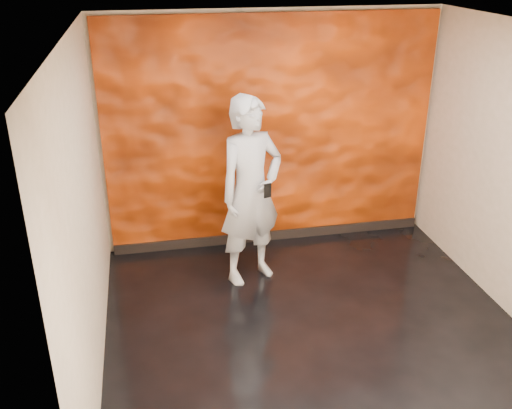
# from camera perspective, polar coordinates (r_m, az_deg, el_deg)

# --- Properties ---
(room) EXTENTS (4.02, 4.02, 2.81)m
(room) POSITION_cam_1_polar(r_m,az_deg,el_deg) (4.99, 6.63, 0.61)
(room) COLOR black
(room) RESTS_ON ground
(feature_wall) EXTENTS (3.90, 0.06, 2.75)m
(feature_wall) POSITION_cam_1_polar(r_m,az_deg,el_deg) (6.77, 1.59, 7.02)
(feature_wall) COLOR #EA4806
(feature_wall) RESTS_ON ground
(baseboard) EXTENTS (3.90, 0.04, 0.12)m
(baseboard) POSITION_cam_1_polar(r_m,az_deg,el_deg) (7.24, 1.54, -3.09)
(baseboard) COLOR black
(baseboard) RESTS_ON ground
(man) EXTENTS (0.89, 0.75, 2.07)m
(man) POSITION_cam_1_polar(r_m,az_deg,el_deg) (6.03, -0.51, 1.29)
(man) COLOR #91949F
(man) RESTS_ON ground
(phone) EXTENTS (0.08, 0.04, 0.15)m
(phone) POSITION_cam_1_polar(r_m,az_deg,el_deg) (5.76, 1.17, 1.40)
(phone) COLOR black
(phone) RESTS_ON man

